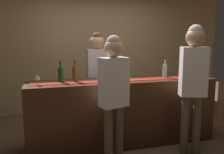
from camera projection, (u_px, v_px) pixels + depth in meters
ground_plane at (122, 142)px, 3.78m from camera, size 10.00×10.00×0.00m
back_wall at (96, 45)px, 5.35m from camera, size 6.00×0.12×2.90m
bar_counter at (123, 112)px, 3.70m from camera, size 2.80×0.60×0.99m
counter_runner_cloth at (123, 80)px, 3.62m from camera, size 2.66×0.28×0.01m
wine_bottle_green at (61, 74)px, 3.41m from camera, size 0.07×0.07×0.30m
wine_bottle_clear at (165, 70)px, 3.82m from camera, size 0.07×0.07×0.30m
wine_bottle_amber at (75, 74)px, 3.46m from camera, size 0.07×0.07×0.30m
wine_glass_near_customer at (37, 77)px, 3.19m from camera, size 0.07×0.07×0.14m
wine_glass_mid_counter at (123, 73)px, 3.60m from camera, size 0.07×0.07×0.14m
bartender at (97, 71)px, 4.09m from camera, size 0.34×0.24×1.70m
customer_sipping at (193, 75)px, 3.25m from camera, size 0.38×0.29×1.78m
customer_browsing at (114, 87)px, 2.98m from camera, size 0.38×0.29×1.64m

